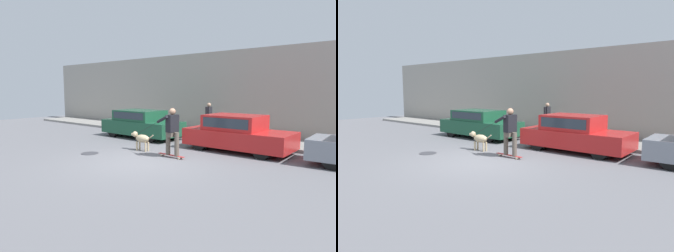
% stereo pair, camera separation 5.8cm
% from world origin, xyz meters
% --- Properties ---
extents(ground_plane, '(36.00, 36.00, 0.00)m').
position_xyz_m(ground_plane, '(0.00, 0.00, 0.00)').
color(ground_plane, slate).
extents(back_wall, '(32.00, 0.30, 4.26)m').
position_xyz_m(back_wall, '(0.00, 7.10, 2.13)').
color(back_wall, '#9E998E').
rests_on(back_wall, ground_plane).
extents(sidewalk_curb, '(30.00, 2.39, 0.13)m').
position_xyz_m(sidewalk_curb, '(0.00, 5.74, 0.07)').
color(sidewalk_curb, gray).
rests_on(sidewalk_curb, ground_plane).
extents(parked_car_0, '(4.03, 1.76, 1.32)m').
position_xyz_m(parked_car_0, '(-3.58, 3.52, 0.65)').
color(parked_car_0, black).
rests_on(parked_car_0, ground_plane).
extents(parked_car_1, '(3.97, 1.82, 1.36)m').
position_xyz_m(parked_car_1, '(1.49, 3.52, 0.65)').
color(parked_car_1, black).
rests_on(parked_car_1, ground_plane).
extents(dog, '(1.06, 0.35, 0.71)m').
position_xyz_m(dog, '(-1.34, 1.26, 0.46)').
color(dog, tan).
rests_on(dog, ground_plane).
extents(skateboarder, '(2.48, 0.66, 1.69)m').
position_xyz_m(skateboarder, '(0.31, 1.07, 0.95)').
color(skateboarder, beige).
rests_on(skateboarder, ground_plane).
extents(pedestrian_with_bag, '(0.21, 0.66, 1.54)m').
position_xyz_m(pedestrian_with_bag, '(-1.18, 5.77, 0.98)').
color(pedestrian_with_bag, '#28282D').
rests_on(pedestrian_with_bag, sidewalk_curb).
extents(manhole_cover, '(0.61, 0.61, 0.01)m').
position_xyz_m(manhole_cover, '(-2.39, -0.34, 0.01)').
color(manhole_cover, '#38383D').
rests_on(manhole_cover, ground_plane).
extents(fire_hydrant, '(0.18, 0.18, 0.72)m').
position_xyz_m(fire_hydrant, '(-5.95, 4.30, 0.38)').
color(fire_hydrant, '#4C5156').
rests_on(fire_hydrant, ground_plane).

